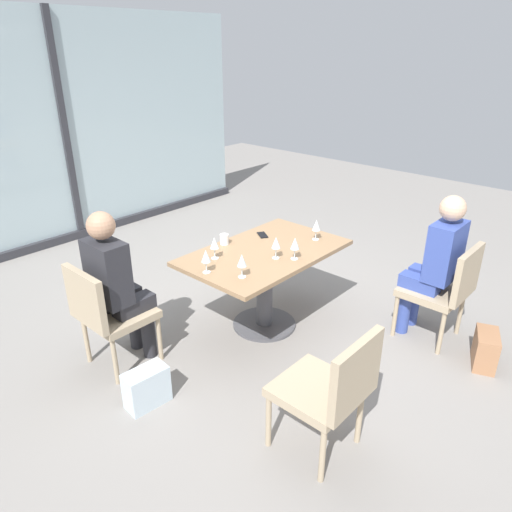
{
  "coord_description": "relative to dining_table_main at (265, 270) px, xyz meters",
  "views": [
    {
      "loc": [
        -2.73,
        -2.37,
        2.31
      ],
      "look_at": [
        0.0,
        0.1,
        0.65
      ],
      "focal_mm": 33.21,
      "sensor_mm": 36.0,
      "label": 1
    }
  ],
  "objects": [
    {
      "name": "ground_plane",
      "position": [
        0.0,
        0.0,
        -0.55
      ],
      "size": [
        12.0,
        12.0,
        0.0
      ],
      "primitive_type": "plane",
      "color": "gray"
    },
    {
      "name": "window_wall_backdrop",
      "position": [
        0.0,
        3.2,
        0.66
      ],
      "size": [
        5.31,
        0.1,
        2.7
      ],
      "color": "#A2B7BC",
      "rests_on": "ground_plane"
    },
    {
      "name": "dining_table_main",
      "position": [
        0.0,
        0.0,
        0.0
      ],
      "size": [
        1.38,
        0.85,
        0.73
      ],
      "color": "#997551",
      "rests_on": "ground_plane"
    },
    {
      "name": "chair_far_left",
      "position": [
        -1.23,
        0.48,
        -0.05
      ],
      "size": [
        0.5,
        0.46,
        0.87
      ],
      "color": "tan",
      "rests_on": "ground_plane"
    },
    {
      "name": "chair_front_right",
      "position": [
        0.83,
        -1.23,
        -0.05
      ],
      "size": [
        0.46,
        0.5,
        0.87
      ],
      "color": "tan",
      "rests_on": "ground_plane"
    },
    {
      "name": "chair_front_left",
      "position": [
        -0.83,
        -1.23,
        -0.05
      ],
      "size": [
        0.46,
        0.5,
        0.87
      ],
      "color": "tan",
      "rests_on": "ground_plane"
    },
    {
      "name": "person_far_left",
      "position": [
        -1.12,
        0.48,
        0.15
      ],
      "size": [
        0.39,
        0.34,
        1.26
      ],
      "color": "#28282D",
      "rests_on": "ground_plane"
    },
    {
      "name": "person_front_right",
      "position": [
        0.83,
        -1.12,
        0.15
      ],
      "size": [
        0.34,
        0.39,
        1.26
      ],
      "color": "#384C9E",
      "rests_on": "ground_plane"
    },
    {
      "name": "wine_glass_0",
      "position": [
        0.03,
        -0.29,
        0.31
      ],
      "size": [
        0.07,
        0.07,
        0.18
      ],
      "color": "silver",
      "rests_on": "dining_table_main"
    },
    {
      "name": "wine_glass_1",
      "position": [
        -0.39,
        0.19,
        0.31
      ],
      "size": [
        0.07,
        0.07,
        0.18
      ],
      "color": "silver",
      "rests_on": "dining_table_main"
    },
    {
      "name": "wine_glass_2",
      "position": [
        -0.06,
        -0.17,
        0.31
      ],
      "size": [
        0.07,
        0.07,
        0.18
      ],
      "color": "silver",
      "rests_on": "dining_table_main"
    },
    {
      "name": "wine_glass_3",
      "position": [
        -0.61,
        0.06,
        0.31
      ],
      "size": [
        0.07,
        0.07,
        0.18
      ],
      "color": "silver",
      "rests_on": "dining_table_main"
    },
    {
      "name": "wine_glass_4",
      "position": [
        -0.48,
        -0.2,
        0.31
      ],
      "size": [
        0.07,
        0.07,
        0.18
      ],
      "color": "silver",
      "rests_on": "dining_table_main"
    },
    {
      "name": "wine_glass_5",
      "position": [
        0.48,
        -0.17,
        0.31
      ],
      "size": [
        0.07,
        0.07,
        0.18
      ],
      "color": "silver",
      "rests_on": "dining_table_main"
    },
    {
      "name": "coffee_cup",
      "position": [
        -0.13,
        0.35,
        0.22
      ],
      "size": [
        0.08,
        0.08,
        0.09
      ],
      "primitive_type": "cylinder",
      "color": "white",
      "rests_on": "dining_table_main"
    },
    {
      "name": "cell_phone_on_table",
      "position": [
        0.24,
        0.24,
        0.18
      ],
      "size": [
        0.14,
        0.16,
        0.01
      ],
      "primitive_type": "cube",
      "rotation": [
        0.0,
        0.0,
        -0.57
      ],
      "color": "black",
      "rests_on": "dining_table_main"
    },
    {
      "name": "handbag_0",
      "position": [
        -1.31,
        -0.06,
        -0.41
      ],
      "size": [
        0.31,
        0.18,
        0.28
      ],
      "primitive_type": "cube",
      "rotation": [
        0.0,
        0.0,
        -0.08
      ],
      "color": "silver",
      "rests_on": "ground_plane"
    },
    {
      "name": "handbag_1",
      "position": [
        0.72,
        -1.65,
        -0.41
      ],
      "size": [
        0.34,
        0.26,
        0.28
      ],
      "primitive_type": "cube",
      "rotation": [
        0.0,
        0.0,
        0.37
      ],
      "color": "#A3704C",
      "rests_on": "ground_plane"
    }
  ]
}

